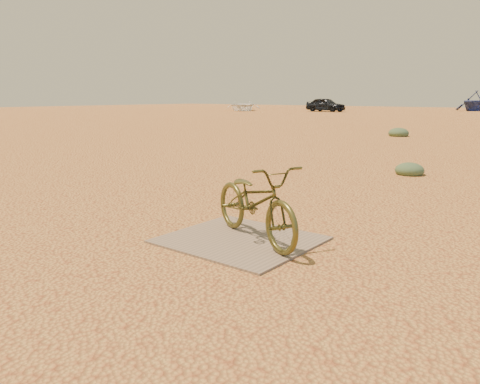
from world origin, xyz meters
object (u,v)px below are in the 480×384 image
Objects in this scene: bicycle at (255,202)px; car at (326,105)px; boat_near_left at (242,105)px; boat_far_left at (474,101)px; plywood_board at (240,240)px.

car reaches higher than bicycle.
boat_far_left reaches higher than boat_near_left.
bicycle is 40.98m from car.
boat_near_left is at bearing 61.92° from bicycle.
boat_far_left reaches higher than car.
car is 15.02m from boat_far_left.
boat_near_left is (-26.63, 33.76, 0.08)m from bicycle.
car is (-18.56, 36.53, 0.63)m from plywood_board.
car is at bearing -118.80° from boat_far_left.
car is 0.77× the size of boat_near_left.
car is 8.38m from boat_near_left.
plywood_board is 0.95× the size of bicycle.
plywood_board is 0.30× the size of boat_near_left.
boat_near_left reaches higher than bicycle.
bicycle is 42.99m from boat_near_left.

